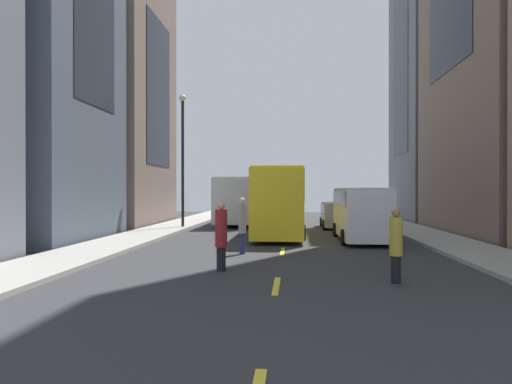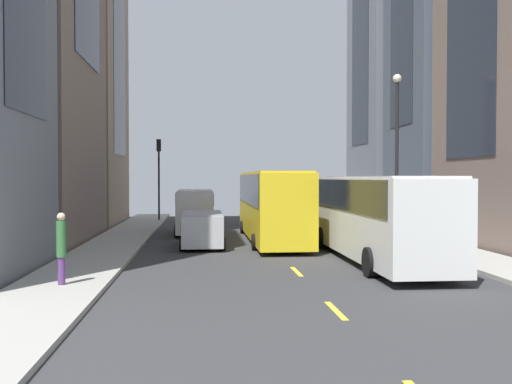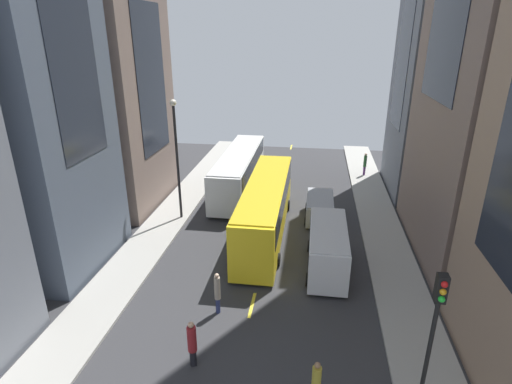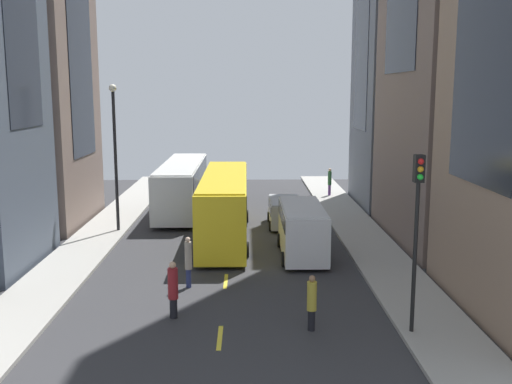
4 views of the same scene
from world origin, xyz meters
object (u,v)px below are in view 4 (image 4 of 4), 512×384
Objects in this scene: car_silver_0 at (285,210)px; pedestrian_waiting_curb at (173,288)px; traffic_light_near_corner at (417,211)px; city_bus_white at (182,182)px; pedestrian_walking_far at (330,181)px; streetcar_yellow at (225,201)px; delivery_van_white at (302,227)px; pedestrian_crossing_near at (188,260)px; pedestrian_crossing_mid at (312,301)px.

pedestrian_waiting_curb is (-5.05, -14.79, 0.14)m from car_silver_0.
city_bus_white is at bearing 115.14° from traffic_light_near_corner.
city_bus_white is at bearing 157.39° from pedestrian_walking_far.
delivery_van_white is at bearing -44.43° from streetcar_yellow.
traffic_light_near_corner is (10.01, -21.33, 2.32)m from city_bus_white.
streetcar_yellow is at bearing 135.57° from delivery_van_white.
city_bus_white is 16.34m from pedestrian_crossing_near.
pedestrian_waiting_curb is (1.72, -19.59, -0.89)m from city_bus_white.
traffic_light_near_corner is at bearing -83.71° from pedestrian_crossing_mid.
car_silver_0 is 12.38m from pedestrian_crossing_near.
traffic_light_near_corner reaches higher than pedestrian_walking_far.
city_bus_white reaches higher than pedestrian_crossing_mid.
delivery_van_white reaches higher than pedestrian_walking_far.
pedestrian_walking_far is (9.19, 24.77, 0.19)m from pedestrian_waiting_curb.
car_silver_0 is 1.85× the size of pedestrian_crossing_near.
streetcar_yellow is 15.53m from traffic_light_near_corner.
pedestrian_waiting_curb reaches higher than car_silver_0.
car_silver_0 is at bearing 93.60° from delivery_van_white.
streetcar_yellow is 6.08× the size of pedestrian_walking_far.
delivery_van_white is 7.06m from pedestrian_crossing_near.
traffic_light_near_corner reaches higher than pedestrian_waiting_curb.
delivery_van_white reaches higher than pedestrian_crossing_near.
city_bus_white is 2.09× the size of traffic_light_near_corner.
pedestrian_waiting_curb is at bearing -158.33° from pedestrian_walking_far.
pedestrian_crossing_near is 10.05m from traffic_light_near_corner.
pedestrian_walking_far is at bearing 58.73° from streetcar_yellow.
streetcar_yellow is at bearing 116.36° from traffic_light_near_corner.
pedestrian_crossing_mid is 0.33× the size of traffic_light_near_corner.
city_bus_white is 5.75× the size of pedestrian_crossing_near.
pedestrian_crossing_near is at bearing 60.07° from pedestrian_crossing_mid.
car_silver_0 is (6.78, -4.80, -1.03)m from city_bus_white.
traffic_light_near_corner is at bearing -74.04° from delivery_van_white.
pedestrian_crossing_mid is (3.46, -13.28, -1.07)m from streetcar_yellow.
traffic_light_near_corner is at bearing -78.92° from car_silver_0.
pedestrian_waiting_curb is (-5.47, -8.11, -0.39)m from delivery_van_white.
pedestrian_crossing_near is at bearing 147.56° from traffic_light_near_corner.
streetcar_yellow reaches higher than pedestrian_waiting_curb.
pedestrian_waiting_curb is at bearing -84.97° from city_bus_white.
delivery_van_white is 6.71m from car_silver_0.
city_bus_white is 23.67m from traffic_light_near_corner.
pedestrian_walking_far reaches higher than car_silver_0.
delivery_van_white is 9.79m from pedestrian_waiting_curb.
pedestrian_waiting_curb is at bearing 171.18° from pedestrian_crossing_near.
traffic_light_near_corner is (8.06, -5.12, 3.15)m from pedestrian_crossing_near.
pedestrian_walking_far is (10.91, 5.17, -0.70)m from city_bus_white.
streetcar_yellow is 14.91m from pedestrian_walking_far.
car_silver_0 is 1.91× the size of pedestrian_waiting_curb.
pedestrian_crossing_mid is 4.72m from traffic_light_near_corner.
city_bus_white reaches higher than car_silver_0.
car_silver_0 is 16.03m from pedestrian_crossing_mid.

